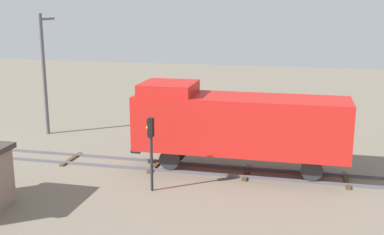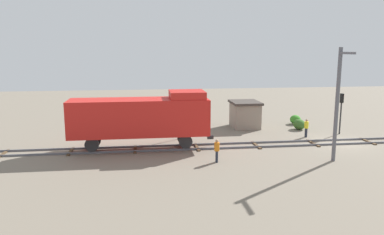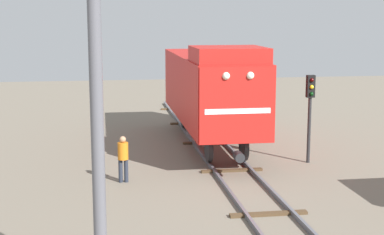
# 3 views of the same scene
# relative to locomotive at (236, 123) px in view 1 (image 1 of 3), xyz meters

# --- Properties ---
(locomotive) EXTENTS (2.90, 11.60, 4.60)m
(locomotive) POSITION_rel_locomotive_xyz_m (0.00, 0.00, 0.00)
(locomotive) COLOR red
(locomotive) RESTS_ON railway_track
(traffic_signal_mid) EXTENTS (0.32, 0.34, 3.60)m
(traffic_signal_mid) POSITION_rel_locomotive_xyz_m (3.40, -3.60, -0.25)
(traffic_signal_mid) COLOR #262628
(traffic_signal_mid) RESTS_ON ground
(worker_by_signal) EXTENTS (0.38, 0.38, 1.70)m
(worker_by_signal) POSITION_rel_locomotive_xyz_m (-4.20, -5.33, -1.78)
(worker_by_signal) COLOR #262B38
(worker_by_signal) RESTS_ON ground
(catenary_mast) EXTENTS (1.94, 0.28, 8.22)m
(catenary_mast) POSITION_rel_locomotive_xyz_m (-5.06, -13.88, 1.59)
(catenary_mast) COLOR #595960
(catenary_mast) RESTS_ON ground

